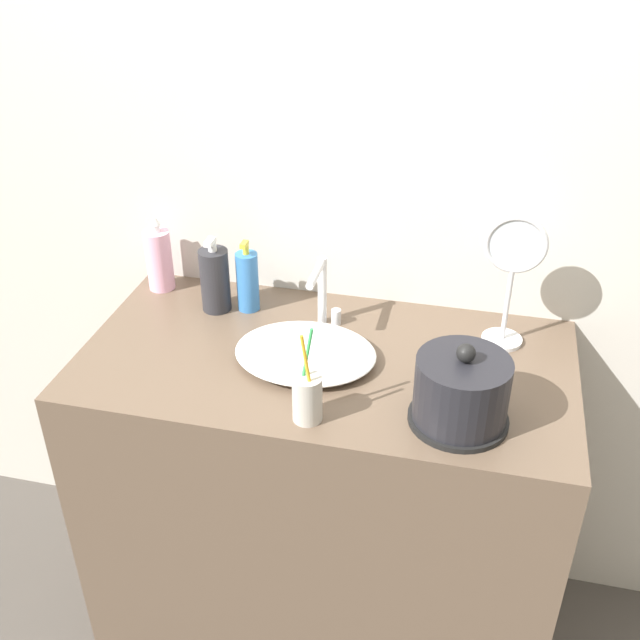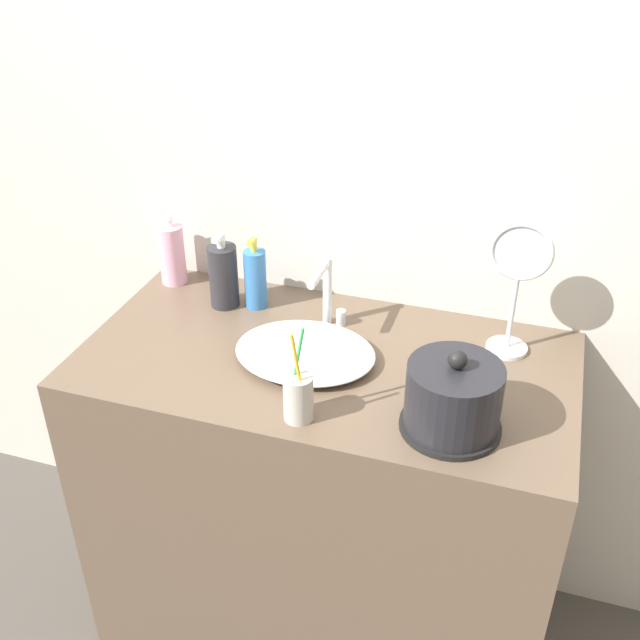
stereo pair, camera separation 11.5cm
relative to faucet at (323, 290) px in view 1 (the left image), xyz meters
The scene contains 10 objects.
wall_back 0.34m from the faucet, 78.56° to the left, with size 6.00×0.04×2.60m.
vanity_counter 0.57m from the faucet, 74.37° to the right, with size 1.13×0.59×0.91m.
sink_basin 0.17m from the faucet, 92.04° to the right, with size 0.33×0.26×0.04m.
faucet is the anchor object (origin of this frame).
electric_kettle 0.46m from the faucet, 39.73° to the right, with size 0.20×0.20×0.19m.
toothbrush_cup 0.36m from the faucet, 81.92° to the right, with size 0.06×0.06×0.21m.
lotion_bottle 0.28m from the faucet, behind, with size 0.07×0.07×0.20m.
shampoo_bottle 0.47m from the faucet, 168.82° to the left, with size 0.07×0.07×0.21m.
mouthwash_bottle 0.21m from the faucet, 168.79° to the left, with size 0.06×0.06×0.19m.
vanity_mirror 0.44m from the faucet, ahead, with size 0.14×0.10×0.32m.
Camera 1 is at (0.31, -1.09, 1.89)m, focal length 42.00 mm.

